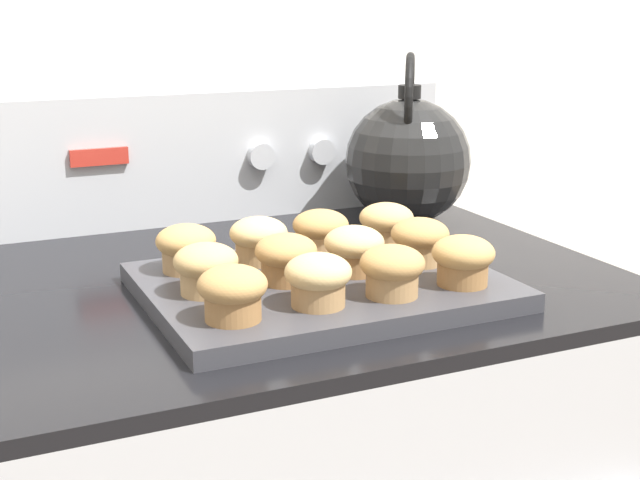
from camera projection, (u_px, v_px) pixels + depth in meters
name	position (u px, v px, depth m)	size (l,w,h in m)	color
wall_back	(195.00, 27.00, 1.38)	(8.00, 0.05, 2.40)	white
control_panel	(211.00, 156.00, 1.39)	(0.78, 0.07, 0.20)	#B7BABF
muffin_pan	(320.00, 287.00, 1.04)	(0.40, 0.31, 0.02)	#38383D
muffin_r0_c0	(233.00, 292.00, 0.90)	(0.07, 0.07, 0.06)	olive
muffin_r0_c1	(318.00, 279.00, 0.94)	(0.07, 0.07, 0.06)	#A37A4C
muffin_r0_c2	(392.00, 270.00, 0.97)	(0.07, 0.07, 0.06)	#A37A4C
muffin_r0_c3	(463.00, 259.00, 1.01)	(0.07, 0.07, 0.06)	olive
muffin_r1_c0	(206.00, 267.00, 0.98)	(0.07, 0.07, 0.06)	tan
muffin_r1_c1	(286.00, 257.00, 1.02)	(0.07, 0.07, 0.06)	olive
muffin_r1_c2	(354.00, 249.00, 1.05)	(0.07, 0.07, 0.06)	olive
muffin_r1_c3	(420.00, 240.00, 1.09)	(0.07, 0.07, 0.06)	tan
muffin_r2_c0	(186.00, 247.00, 1.06)	(0.07, 0.07, 0.06)	#A37A4C
muffin_r2_c1	(259.00, 239.00, 1.09)	(0.07, 0.07, 0.06)	tan
muffin_r2_c2	(321.00, 231.00, 1.13)	(0.07, 0.07, 0.06)	tan
muffin_r2_c3	(386.00, 223.00, 1.17)	(0.07, 0.07, 0.06)	#A37A4C
tea_kettle	(408.00, 159.00, 1.36)	(0.19, 0.21, 0.26)	black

